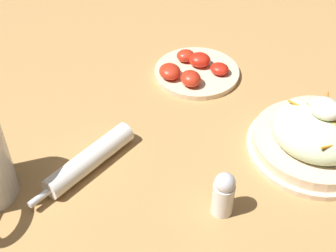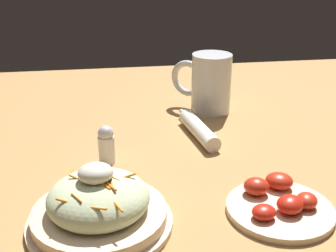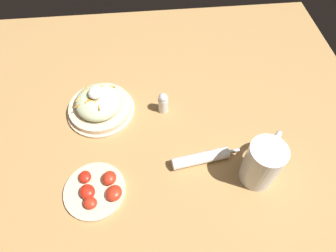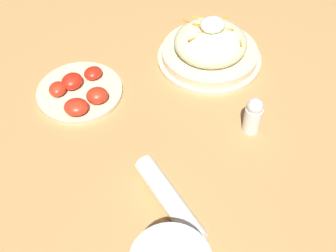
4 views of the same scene
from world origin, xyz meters
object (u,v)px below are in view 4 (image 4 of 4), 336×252
object	(u,v)px
napkin_roll	(170,200)
salt_shaker	(253,115)
salad_plate	(210,48)
tomato_plate	(80,91)

from	to	relation	value
napkin_roll	salt_shaker	size ratio (longest dim) A/B	2.67
napkin_roll	salt_shaker	distance (m)	0.22
salad_plate	salt_shaker	bearing A→B (deg)	85.64
salad_plate	napkin_roll	bearing A→B (deg)	53.88
napkin_roll	tomato_plate	bearing A→B (deg)	-77.65
napkin_roll	tomato_plate	world-z (taller)	tomato_plate
salad_plate	salt_shaker	xyz separation A→B (m)	(0.02, 0.21, 0.00)
napkin_roll	salad_plate	bearing A→B (deg)	-126.12
salad_plate	napkin_roll	xyz separation A→B (m)	(0.22, 0.30, -0.02)
napkin_roll	salt_shaker	xyz separation A→B (m)	(-0.20, -0.09, 0.02)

